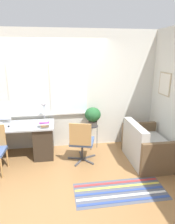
# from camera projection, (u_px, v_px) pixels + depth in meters

# --- Properties ---
(ground_plane) EXTENTS (14.00, 14.00, 0.00)m
(ground_plane) POSITION_uv_depth(u_px,v_px,m) (54.00, 162.00, 4.16)
(ground_plane) COLOR #9E7042
(wall_back_with_window) EXTENTS (9.00, 0.12, 2.70)m
(wall_back_with_window) POSITION_uv_depth(u_px,v_px,m) (51.00, 91.00, 4.52)
(wall_back_with_window) COLOR silver
(wall_back_with_window) RESTS_ON ground_plane
(wall_right_with_picture) EXTENTS (0.08, 9.00, 2.70)m
(wall_right_with_picture) POSITION_uv_depth(u_px,v_px,m) (170.00, 95.00, 4.13)
(wall_right_with_picture) COLOR silver
(wall_right_with_picture) RESTS_ON ground_plane
(desk) EXTENTS (1.84, 0.70, 0.73)m
(desk) POSITION_uv_depth(u_px,v_px,m) (11.00, 141.00, 4.26)
(desk) COLOR #9EA3A8
(desk) RESTS_ON ground_plane
(mouse) EXTENTS (0.04, 0.06, 0.03)m
(mouse) POSITION_uv_depth(u_px,v_px,m) (9.00, 126.00, 4.08)
(mouse) COLOR black
(mouse) RESTS_ON desk
(desk_lamp) EXTENTS (0.15, 0.15, 0.43)m
(desk_lamp) POSITION_uv_depth(u_px,v_px,m) (44.00, 108.00, 4.36)
(desk_lamp) COLOR #ADADB2
(desk_lamp) RESTS_ON desk
(book_stack) EXTENTS (0.23, 0.19, 0.15)m
(book_stack) POSITION_uv_depth(u_px,v_px,m) (44.00, 124.00, 4.05)
(book_stack) COLOR white
(book_stack) RESTS_ON desk
(office_chair_swivel) EXTENTS (0.61, 0.62, 0.90)m
(office_chair_swivel) POSITION_uv_depth(u_px,v_px,m) (82.00, 141.00, 4.07)
(office_chair_swivel) COLOR #47474C
(office_chair_swivel) RESTS_ON ground_plane
(couch_loveseat) EXTENTS (0.79, 1.16, 0.83)m
(couch_loveseat) POSITION_uv_depth(u_px,v_px,m) (147.00, 148.00, 4.15)
(couch_loveseat) COLOR beige
(couch_loveseat) RESTS_ON ground_plane
(plant_stand) EXTENTS (0.25, 0.25, 0.57)m
(plant_stand) POSITION_uv_depth(u_px,v_px,m) (93.00, 128.00, 4.66)
(plant_stand) COLOR #333338
(plant_stand) RESTS_ON ground_plane
(potted_plant) EXTENTS (0.36, 0.36, 0.43)m
(potted_plant) POSITION_uv_depth(u_px,v_px,m) (93.00, 115.00, 4.57)
(potted_plant) COLOR #514C47
(potted_plant) RESTS_ON plant_stand
(floor_rug_striped) EXTENTS (1.51, 0.62, 0.01)m
(floor_rug_striped) POSITION_uv_depth(u_px,v_px,m) (120.00, 191.00, 3.28)
(floor_rug_striped) COLOR #565B6B
(floor_rug_striped) RESTS_ON ground_plane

